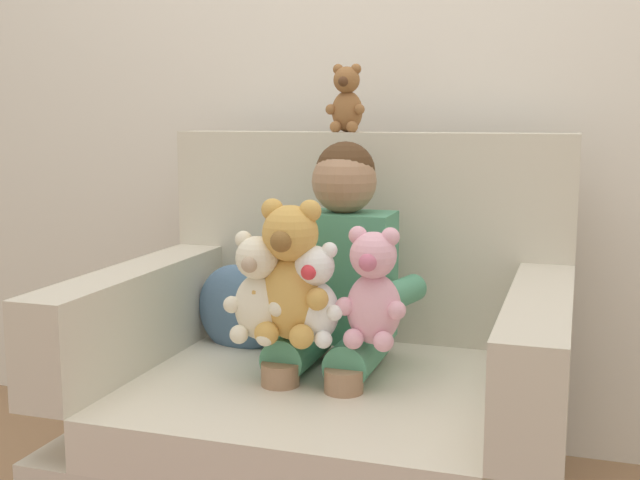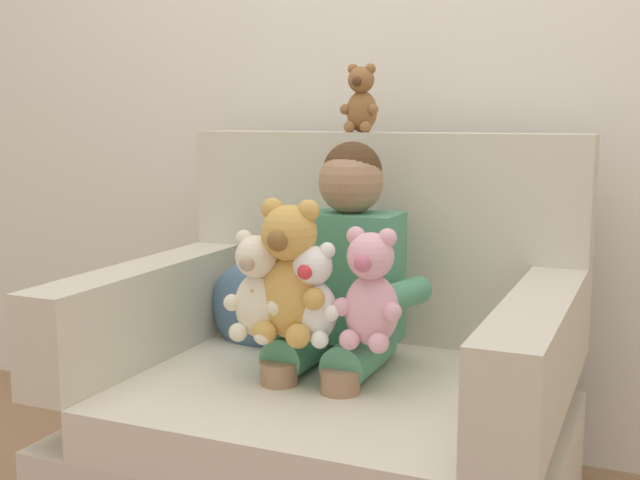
% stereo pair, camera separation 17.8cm
% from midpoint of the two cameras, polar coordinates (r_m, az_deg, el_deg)
% --- Properties ---
extents(back_wall, '(6.00, 0.10, 2.60)m').
position_cam_midpoint_polar(back_wall, '(2.61, 8.72, 14.20)').
color(back_wall, silver).
rests_on(back_wall, ground).
extents(armchair, '(1.17, 0.95, 1.00)m').
position_cam_midpoint_polar(armchair, '(2.13, 3.64, -11.50)').
color(armchair, beige).
rests_on(armchair, ground).
extents(seated_child, '(0.45, 0.39, 0.82)m').
position_cam_midpoint_polar(seated_child, '(2.07, 3.90, -3.31)').
color(seated_child, '#4C9370').
rests_on(seated_child, armchair).
extents(plush_pink, '(0.17, 0.14, 0.28)m').
position_cam_midpoint_polar(plush_pink, '(1.87, 6.34, -3.70)').
color(plush_pink, '#EAA8BC').
rests_on(plush_pink, armchair).
extents(plush_white, '(0.15, 0.12, 0.25)m').
position_cam_midpoint_polar(plush_white, '(1.90, 2.24, -4.02)').
color(plush_white, white).
rests_on(plush_white, armchair).
extents(plush_honey, '(0.20, 0.17, 0.34)m').
position_cam_midpoint_polar(plush_honey, '(1.91, 0.52, -2.55)').
color(plush_honey, gold).
rests_on(plush_honey, armchair).
extents(plush_cream, '(0.16, 0.13, 0.27)m').
position_cam_midpoint_polar(plush_cream, '(1.93, -1.83, -3.52)').
color(plush_cream, silver).
rests_on(plush_cream, armchair).
extents(plush_brown_on_backrest, '(0.12, 0.09, 0.20)m').
position_cam_midpoint_polar(plush_brown_on_backrest, '(2.34, 5.16, 9.84)').
color(plush_brown_on_backrest, brown).
rests_on(plush_brown_on_backrest, armchair).
extents(throw_pillow, '(0.28, 0.17, 0.26)m').
position_cam_midpoint_polar(throw_pillow, '(2.30, -2.86, -4.88)').
color(throw_pillow, slate).
rests_on(throw_pillow, armchair).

